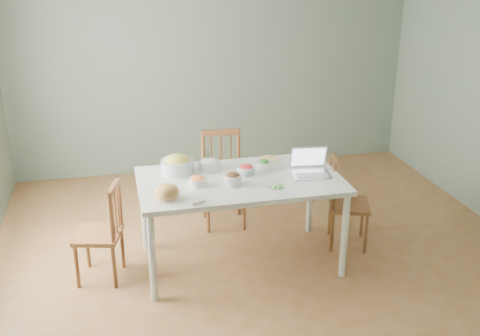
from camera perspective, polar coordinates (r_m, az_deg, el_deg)
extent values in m
cube|color=brown|center=(5.36, 2.64, -9.24)|extent=(5.00, 5.00, 0.00)
cube|color=#596B55|center=(7.18, -2.64, 10.31)|extent=(5.00, 0.00, 2.70)
cube|color=#596B55|center=(2.70, 17.85, -10.55)|extent=(5.00, 0.00, 2.70)
ellipsoid|color=#A17C4A|center=(4.59, -7.31, -2.39)|extent=(0.26, 0.26, 0.13)
cube|color=beige|center=(4.50, -4.22, -3.44)|extent=(0.11, 0.06, 0.03)
cylinder|color=#E6CF86|center=(5.42, 2.88, 0.92)|extent=(0.23, 0.23, 0.02)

